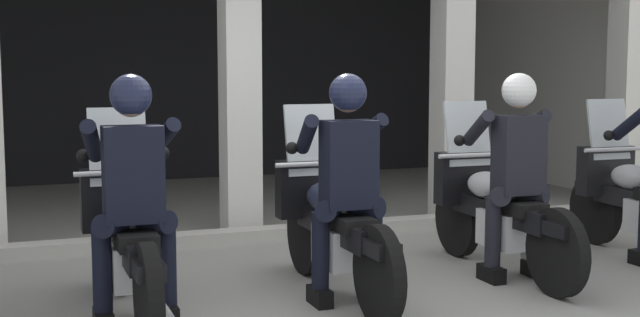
# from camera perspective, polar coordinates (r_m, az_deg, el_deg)

# --- Properties ---
(ground_plane) EXTENTS (80.00, 80.00, 0.00)m
(ground_plane) POSITION_cam_1_polar(r_m,az_deg,el_deg) (8.95, -6.28, -4.27)
(ground_plane) COLOR gray
(station_building) EXTENTS (10.54, 4.88, 3.35)m
(station_building) POSITION_cam_1_polar(r_m,az_deg,el_deg) (10.62, -9.04, 8.88)
(station_building) COLOR black
(station_building) RESTS_ON ground
(kerb_strip) EXTENTS (10.04, 0.24, 0.12)m
(kerb_strip) POSITION_cam_1_polar(r_m,az_deg,el_deg) (7.88, -4.48, -5.24)
(kerb_strip) COLOR #B7B5AD
(kerb_strip) RESTS_ON ground
(motorcycle_left) EXTENTS (0.62, 2.04, 1.35)m
(motorcycle_left) POSITION_cam_1_polar(r_m,az_deg,el_deg) (5.62, -13.02, -5.42)
(motorcycle_left) COLOR black
(motorcycle_left) RESTS_ON ground
(police_officer_left) EXTENTS (0.63, 0.61, 1.58)m
(police_officer_left) POSITION_cam_1_polar(r_m,az_deg,el_deg) (5.27, -12.75, -1.35)
(police_officer_left) COLOR black
(police_officer_left) RESTS_ON ground
(motorcycle_center) EXTENTS (0.62, 2.04, 1.35)m
(motorcycle_center) POSITION_cam_1_polar(r_m,az_deg,el_deg) (6.01, 0.82, -4.53)
(motorcycle_center) COLOR black
(motorcycle_center) RESTS_ON ground
(police_officer_center) EXTENTS (0.63, 0.61, 1.58)m
(police_officer_center) POSITION_cam_1_polar(r_m,az_deg,el_deg) (5.68, 1.86, -0.68)
(police_officer_center) COLOR black
(police_officer_center) RESTS_ON ground
(motorcycle_right) EXTENTS (0.62, 2.04, 1.35)m
(motorcycle_right) POSITION_cam_1_polar(r_m,az_deg,el_deg) (6.78, 11.90, -3.43)
(motorcycle_right) COLOR black
(motorcycle_right) RESTS_ON ground
(police_officer_right) EXTENTS (0.63, 0.61, 1.58)m
(police_officer_right) POSITION_cam_1_polar(r_m,az_deg,el_deg) (6.49, 13.32, 0.01)
(police_officer_right) COLOR black
(police_officer_right) RESTS_ON ground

